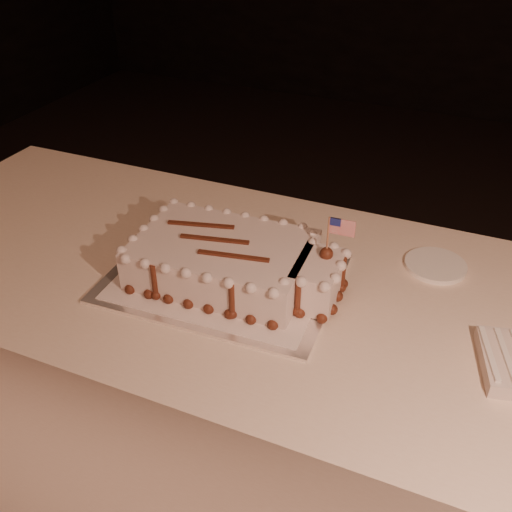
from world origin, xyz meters
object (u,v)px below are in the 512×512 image
at_px(banquet_table, 330,417).
at_px(sheet_cake, 234,262).
at_px(cake_board, 224,278).
at_px(side_plate, 435,265).

height_order(banquet_table, sheet_cake, sheet_cake).
distance_m(cake_board, sheet_cake, 0.06).
height_order(cake_board, side_plate, side_plate).
bearing_deg(cake_board, side_plate, 26.17).
xyz_separation_m(banquet_table, cake_board, (-0.27, -0.03, 0.38)).
bearing_deg(banquet_table, sheet_cake, -173.78).
bearing_deg(side_plate, cake_board, -151.53).
relative_size(cake_board, side_plate, 3.55).
relative_size(banquet_table, sheet_cake, 4.96).
bearing_deg(side_plate, sheet_cake, -150.11).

